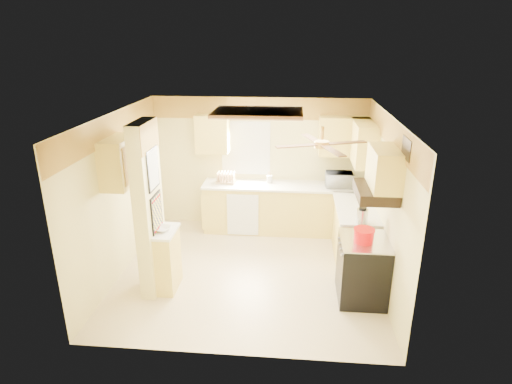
# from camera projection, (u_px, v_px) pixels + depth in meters

# --- Properties ---
(floor) EXTENTS (4.00, 4.00, 0.00)m
(floor) POSITION_uv_depth(u_px,v_px,m) (249.00, 272.00, 6.83)
(floor) COLOR beige
(floor) RESTS_ON ground
(ceiling) EXTENTS (4.00, 4.00, 0.00)m
(ceiling) POSITION_uv_depth(u_px,v_px,m) (248.00, 115.00, 5.97)
(ceiling) COLOR white
(ceiling) RESTS_ON wall_back
(wall_back) EXTENTS (4.00, 0.00, 4.00)m
(wall_back) POSITION_uv_depth(u_px,v_px,m) (259.00, 163.00, 8.18)
(wall_back) COLOR #E1D489
(wall_back) RESTS_ON floor
(wall_front) EXTENTS (4.00, 0.00, 4.00)m
(wall_front) POSITION_uv_depth(u_px,v_px,m) (229.00, 262.00, 4.62)
(wall_front) COLOR #E1D489
(wall_front) RESTS_ON floor
(wall_left) EXTENTS (0.00, 3.80, 3.80)m
(wall_left) POSITION_uv_depth(u_px,v_px,m) (119.00, 195.00, 6.57)
(wall_left) COLOR #E1D489
(wall_left) RESTS_ON floor
(wall_right) EXTENTS (0.00, 3.80, 3.80)m
(wall_right) POSITION_uv_depth(u_px,v_px,m) (385.00, 203.00, 6.23)
(wall_right) COLOR #E1D489
(wall_right) RESTS_ON floor
(wallpaper_border) EXTENTS (4.00, 0.02, 0.40)m
(wallpaper_border) POSITION_uv_depth(u_px,v_px,m) (259.00, 109.00, 7.80)
(wallpaper_border) COLOR gold
(wallpaper_border) RESTS_ON wall_back
(partition_column) EXTENTS (0.20, 0.70, 2.50)m
(partition_column) POSITION_uv_depth(u_px,v_px,m) (149.00, 210.00, 6.00)
(partition_column) COLOR #E1D489
(partition_column) RESTS_ON floor
(partition_ledge) EXTENTS (0.25, 0.55, 0.90)m
(partition_ledge) POSITION_uv_depth(u_px,v_px,m) (168.00, 261.00, 6.25)
(partition_ledge) COLOR #D8BD52
(partition_ledge) RESTS_ON floor
(ledge_top) EXTENTS (0.28, 0.58, 0.04)m
(ledge_top) POSITION_uv_depth(u_px,v_px,m) (166.00, 232.00, 6.09)
(ledge_top) COLOR silver
(ledge_top) RESTS_ON partition_ledge
(lower_cabinets_back) EXTENTS (3.00, 0.60, 0.90)m
(lower_cabinets_back) POSITION_uv_depth(u_px,v_px,m) (284.00, 209.00, 8.13)
(lower_cabinets_back) COLOR #D8BD52
(lower_cabinets_back) RESTS_ON floor
(lower_cabinets_right) EXTENTS (0.60, 1.40, 0.90)m
(lower_cabinets_right) POSITION_uv_depth(u_px,v_px,m) (354.00, 234.00, 7.09)
(lower_cabinets_right) COLOR #D8BD52
(lower_cabinets_right) RESTS_ON floor
(countertop_back) EXTENTS (3.04, 0.64, 0.04)m
(countertop_back) POSITION_uv_depth(u_px,v_px,m) (284.00, 186.00, 7.96)
(countertop_back) COLOR silver
(countertop_back) RESTS_ON lower_cabinets_back
(countertop_right) EXTENTS (0.64, 1.44, 0.04)m
(countertop_right) POSITION_uv_depth(u_px,v_px,m) (356.00, 208.00, 6.93)
(countertop_right) COLOR silver
(countertop_right) RESTS_ON lower_cabinets_right
(dishwasher_panel) EXTENTS (0.58, 0.02, 0.80)m
(dishwasher_panel) POSITION_uv_depth(u_px,v_px,m) (243.00, 215.00, 7.91)
(dishwasher_panel) COLOR white
(dishwasher_panel) RESTS_ON lower_cabinets_back
(window) EXTENTS (0.92, 0.02, 1.02)m
(window) POSITION_uv_depth(u_px,v_px,m) (246.00, 148.00, 8.08)
(window) COLOR white
(window) RESTS_ON wall_back
(upper_cab_back_left) EXTENTS (0.60, 0.35, 0.70)m
(upper_cab_back_left) POSITION_uv_depth(u_px,v_px,m) (212.00, 134.00, 7.88)
(upper_cab_back_left) COLOR #D8BD52
(upper_cab_back_left) RESTS_ON wall_back
(upper_cab_back_right) EXTENTS (0.90, 0.35, 0.70)m
(upper_cab_back_right) POSITION_uv_depth(u_px,v_px,m) (344.00, 136.00, 7.67)
(upper_cab_back_right) COLOR #D8BD52
(upper_cab_back_right) RESTS_ON wall_back
(upper_cab_right) EXTENTS (0.35, 1.00, 0.70)m
(upper_cab_right) POSITION_uv_depth(u_px,v_px,m) (364.00, 143.00, 7.21)
(upper_cab_right) COLOR #D8BD52
(upper_cab_right) RESTS_ON wall_right
(upper_cab_left_wall) EXTENTS (0.35, 0.75, 0.70)m
(upper_cab_left_wall) POSITION_uv_depth(u_px,v_px,m) (120.00, 162.00, 6.11)
(upper_cab_left_wall) COLOR #D8BD52
(upper_cab_left_wall) RESTS_ON wall_left
(upper_cab_over_stove) EXTENTS (0.35, 0.76, 0.52)m
(upper_cab_over_stove) POSITION_uv_depth(u_px,v_px,m) (385.00, 168.00, 5.49)
(upper_cab_over_stove) COLOR #D8BD52
(upper_cab_over_stove) RESTS_ON wall_right
(stove) EXTENTS (0.68, 0.77, 0.92)m
(stove) POSITION_uv_depth(u_px,v_px,m) (362.00, 269.00, 6.01)
(stove) COLOR black
(stove) RESTS_ON floor
(range_hood) EXTENTS (0.50, 0.76, 0.14)m
(range_hood) POSITION_uv_depth(u_px,v_px,m) (375.00, 192.00, 5.61)
(range_hood) COLOR black
(range_hood) RESTS_ON upper_cab_over_stove
(poster_menu) EXTENTS (0.02, 0.42, 0.57)m
(poster_menu) POSITION_uv_depth(u_px,v_px,m) (153.00, 169.00, 5.78)
(poster_menu) COLOR black
(poster_menu) RESTS_ON partition_column
(poster_nashville) EXTENTS (0.02, 0.42, 0.57)m
(poster_nashville) POSITION_uv_depth(u_px,v_px,m) (157.00, 213.00, 6.01)
(poster_nashville) COLOR black
(poster_nashville) RESTS_ON partition_column
(ceiling_light_panel) EXTENTS (1.35, 0.95, 0.06)m
(ceiling_light_panel) POSITION_uv_depth(u_px,v_px,m) (258.00, 113.00, 6.44)
(ceiling_light_panel) COLOR brown
(ceiling_light_panel) RESTS_ON ceiling
(ceiling_fan) EXTENTS (1.15, 1.15, 0.26)m
(ceiling_fan) POSITION_uv_depth(u_px,v_px,m) (322.00, 144.00, 5.30)
(ceiling_fan) COLOR gold
(ceiling_fan) RESTS_ON ceiling
(vent_grate) EXTENTS (0.02, 0.40, 0.25)m
(vent_grate) POSITION_uv_depth(u_px,v_px,m) (407.00, 148.00, 5.03)
(vent_grate) COLOR black
(vent_grate) RESTS_ON wall_right
(microwave) EXTENTS (0.50, 0.35, 0.27)m
(microwave) POSITION_uv_depth(u_px,v_px,m) (339.00, 180.00, 7.81)
(microwave) COLOR white
(microwave) RESTS_ON countertop_back
(bowl) EXTENTS (0.29, 0.29, 0.06)m
(bowl) POSITION_uv_depth(u_px,v_px,m) (162.00, 229.00, 6.07)
(bowl) COLOR white
(bowl) RESTS_ON ledge_top
(dutch_oven) EXTENTS (0.29, 0.29, 0.19)m
(dutch_oven) POSITION_uv_depth(u_px,v_px,m) (364.00, 235.00, 5.77)
(dutch_oven) COLOR red
(dutch_oven) RESTS_ON stove
(kettle) EXTENTS (0.17, 0.17, 0.26)m
(kettle) POSITION_uv_depth(u_px,v_px,m) (362.00, 216.00, 6.28)
(kettle) COLOR silver
(kettle) RESTS_ON countertop_right
(dish_rack) EXTENTS (0.36, 0.28, 0.20)m
(dish_rack) POSITION_uv_depth(u_px,v_px,m) (226.00, 179.00, 8.05)
(dish_rack) COLOR tan
(dish_rack) RESTS_ON countertop_back
(utensil_crock) EXTENTS (0.11, 0.11, 0.21)m
(utensil_crock) POSITION_uv_depth(u_px,v_px,m) (269.00, 179.00, 8.06)
(utensil_crock) COLOR white
(utensil_crock) RESTS_ON countertop_back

